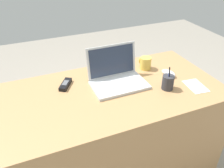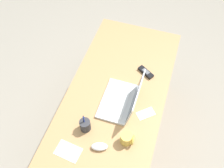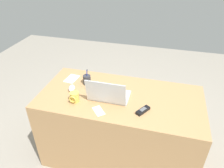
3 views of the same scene
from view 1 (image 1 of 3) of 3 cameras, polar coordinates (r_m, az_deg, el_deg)
The scene contains 8 objects.
desk at distance 1.69m, azimuth -0.96°, elevation -12.44°, with size 1.44×0.71×0.75m, color tan.
laptop at distance 1.50m, azimuth 1.17°, elevation 1.73°, with size 0.35×0.25×0.23m.
computer_mouse at distance 1.65m, azimuth 13.47°, elevation 2.59°, with size 0.06×0.11×0.04m, color white.
coffee_mug_white at distance 1.70m, azimuth 8.05°, elevation 5.07°, with size 0.08×0.09×0.09m.
cordless_phone at distance 1.52m, azimuth -11.15°, elevation -0.10°, with size 0.11×0.14×0.03m.
pen_holder at distance 1.49m, azimuth 13.33°, elevation 0.41°, with size 0.07×0.07×0.16m.
paper_note_near_laptop at distance 1.59m, azimuth 19.54°, elevation -0.48°, with size 0.10×0.16×0.00m, color white.
paper_note_left at distance 1.68m, azimuth -0.27°, elevation 3.44°, with size 0.07×0.12×0.00m, color white.
Camera 1 is at (-0.44, -1.12, 1.57)m, focal length 37.90 mm.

